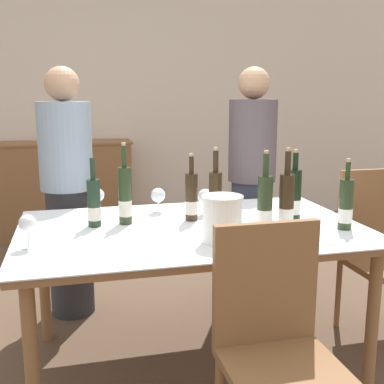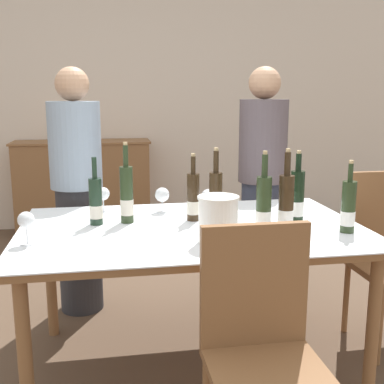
% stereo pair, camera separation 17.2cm
% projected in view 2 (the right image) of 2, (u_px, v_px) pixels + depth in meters
% --- Properties ---
extents(ground_plane, '(12.00, 12.00, 0.00)m').
position_uv_depth(ground_plane, '(192.00, 362.00, 2.60)').
color(ground_plane, brown).
extents(back_wall, '(8.00, 0.10, 2.80)m').
position_uv_depth(back_wall, '(146.00, 96.00, 5.19)').
color(back_wall, beige).
rests_on(back_wall, ground_plane).
extents(sideboard_cabinet, '(1.38, 0.46, 0.96)m').
position_uv_depth(sideboard_cabinet, '(84.00, 187.00, 4.98)').
color(sideboard_cabinet, brown).
rests_on(sideboard_cabinet, ground_plane).
extents(dining_table, '(1.73, 1.09, 0.76)m').
position_uv_depth(dining_table, '(192.00, 239.00, 2.46)').
color(dining_table, brown).
rests_on(dining_table, ground_plane).
extents(ice_bucket, '(0.19, 0.19, 0.22)m').
position_uv_depth(ice_bucket, '(218.00, 218.00, 2.17)').
color(ice_bucket, white).
rests_on(ice_bucket, dining_table).
extents(wine_bottle_0, '(0.07, 0.07, 0.36)m').
position_uv_depth(wine_bottle_0, '(193.00, 198.00, 2.55)').
color(wine_bottle_0, '#332314').
rests_on(wine_bottle_0, dining_table).
extents(wine_bottle_1, '(0.07, 0.07, 0.35)m').
position_uv_depth(wine_bottle_1, '(96.00, 202.00, 2.47)').
color(wine_bottle_1, '#1E3323').
rests_on(wine_bottle_1, dining_table).
extents(wine_bottle_2, '(0.07, 0.07, 0.40)m').
position_uv_depth(wine_bottle_2, '(216.00, 200.00, 2.43)').
color(wine_bottle_2, '#332314').
rests_on(wine_bottle_2, dining_table).
extents(wine_bottle_3, '(0.07, 0.07, 0.41)m').
position_uv_depth(wine_bottle_3, '(286.00, 206.00, 2.30)').
color(wine_bottle_3, '#332314').
rests_on(wine_bottle_3, dining_table).
extents(wine_bottle_4, '(0.07, 0.07, 0.42)m').
position_uv_depth(wine_bottle_4, '(127.00, 196.00, 2.50)').
color(wine_bottle_4, '#28381E').
rests_on(wine_bottle_4, dining_table).
extents(wine_bottle_5, '(0.07, 0.07, 0.38)m').
position_uv_depth(wine_bottle_5, '(297.00, 198.00, 2.50)').
color(wine_bottle_5, black).
rests_on(wine_bottle_5, dining_table).
extents(wine_bottle_6, '(0.07, 0.07, 0.35)m').
position_uv_depth(wine_bottle_6, '(348.00, 208.00, 2.33)').
color(wine_bottle_6, '#28381E').
rests_on(wine_bottle_6, dining_table).
extents(wine_bottle_7, '(0.07, 0.07, 0.40)m').
position_uv_depth(wine_bottle_7, '(264.00, 207.00, 2.28)').
color(wine_bottle_7, '#28381E').
rests_on(wine_bottle_7, dining_table).
extents(wine_glass_0, '(0.08, 0.08, 0.14)m').
position_uv_depth(wine_glass_0, '(162.00, 195.00, 2.74)').
color(wine_glass_0, white).
rests_on(wine_glass_0, dining_table).
extents(wine_glass_1, '(0.08, 0.08, 0.14)m').
position_uv_depth(wine_glass_1, '(103.00, 194.00, 2.77)').
color(wine_glass_1, white).
rests_on(wine_glass_1, dining_table).
extents(wine_glass_2, '(0.09, 0.09, 0.15)m').
position_uv_depth(wine_glass_2, '(209.00, 197.00, 2.66)').
color(wine_glass_2, white).
rests_on(wine_glass_2, dining_table).
extents(wine_glass_3, '(0.08, 0.08, 0.15)m').
position_uv_depth(wine_glass_3, '(26.00, 221.00, 2.14)').
color(wine_glass_3, white).
rests_on(wine_glass_3, dining_table).
extents(chair_near_front, '(0.42, 0.42, 0.95)m').
position_uv_depth(chair_near_front, '(261.00, 338.00, 1.77)').
color(chair_near_front, brown).
rests_on(chair_near_front, ground_plane).
extents(person_host, '(0.33, 0.33, 1.59)m').
position_uv_depth(person_host, '(77.00, 193.00, 3.11)').
color(person_host, '#2D2D33').
rests_on(person_host, ground_plane).
extents(person_guest_left, '(0.33, 0.33, 1.61)m').
position_uv_depth(person_guest_left, '(262.00, 185.00, 3.34)').
color(person_guest_left, '#383F56').
rests_on(person_guest_left, ground_plane).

